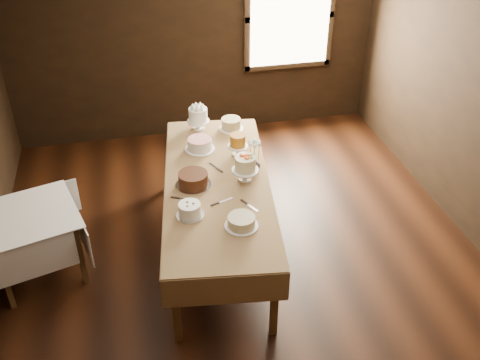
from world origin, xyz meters
The scene contains 20 objects.
floor centered at (0.00, 0.00, 0.00)m, with size 5.00×6.00×0.01m, color black.
wall_back centered at (0.00, 3.00, 1.40)m, with size 5.00×0.02×2.80m, color black.
window centered at (1.30, 2.94, 1.60)m, with size 1.10×0.05×1.30m, color #FFEABF.
display_table centered at (-0.19, 0.39, 0.76)m, with size 1.37×2.77×0.82m.
side_table centered at (-2.01, 0.37, 0.65)m, with size 1.08×1.08×0.74m.
cake_meringue centered at (-0.20, 1.53, 0.95)m, with size 0.26×0.26×0.27m.
cake_speckled centered at (0.17, 1.45, 0.89)m, with size 0.28×0.28×0.13m.
cake_lattice centered at (-0.26, 1.07, 0.88)m, with size 0.34×0.34×0.12m.
cake_caramel centered at (0.12, 0.87, 0.93)m, with size 0.22×0.22×0.25m.
cake_chocolate centered at (-0.43, 0.40, 0.89)m, with size 0.35×0.35×0.14m.
cake_flowers centered at (0.09, 0.38, 0.94)m, with size 0.29×0.29×0.28m.
cake_swirl centered at (-0.53, -0.09, 0.88)m, with size 0.28×0.28×0.13m.
cake_cream centered at (-0.11, -0.34, 0.87)m, with size 0.30×0.30×0.11m.
cake_server_a centered at (-0.17, 0.07, 0.83)m, with size 0.24×0.03×0.01m, color silver.
cake_server_b centered at (0.05, -0.10, 0.83)m, with size 0.24×0.03×0.01m, color silver.
cake_server_c centered at (-0.18, 0.71, 0.83)m, with size 0.24×0.03×0.01m, color silver.
cake_server_d centered at (0.18, 0.60, 0.83)m, with size 0.24×0.03×0.01m, color silver.
cake_server_e centered at (-0.52, 0.16, 0.83)m, with size 0.24×0.03×0.01m, color silver.
flower_vase centered at (0.23, 0.54, 0.89)m, with size 0.13×0.13×0.13m, color #2D2823.
flower_bouquet centered at (0.23, 0.54, 1.07)m, with size 0.14×0.14×0.20m, color white, non-canonical shape.
Camera 1 is at (-0.94, -4.04, 3.88)m, focal length 40.80 mm.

